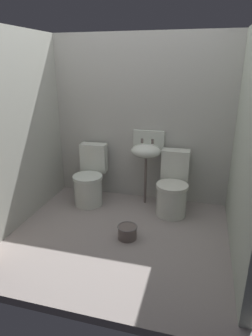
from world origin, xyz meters
TOP-DOWN VIEW (x-y plane):
  - ground_plane at (0.00, 0.00)m, footprint 2.81×2.41m
  - wall_back at (0.00, 1.06)m, footprint 2.81×0.10m
  - wall_left at (-1.26, 0.10)m, footprint 0.10×2.21m
  - wall_right at (1.26, 0.10)m, footprint 0.10×2.21m
  - toilet_left at (-0.63, 0.66)m, footprint 0.42×0.61m
  - toilet_right at (0.51, 0.66)m, footprint 0.41×0.60m
  - sink at (0.12, 0.84)m, footprint 0.42×0.34m
  - bucket at (0.11, -0.10)m, footprint 0.22×0.22m

SIDE VIEW (x-z plane):
  - ground_plane at x=0.00m, z-range -0.08..0.00m
  - bucket at x=0.11m, z-range 0.00..0.16m
  - toilet_left at x=-0.63m, z-range -0.07..0.71m
  - toilet_right at x=0.51m, z-range -0.07..0.71m
  - sink at x=0.12m, z-range 0.26..1.25m
  - wall_back at x=0.00m, z-range 0.00..2.21m
  - wall_left at x=-1.26m, z-range 0.00..2.21m
  - wall_right at x=1.26m, z-range 0.00..2.21m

